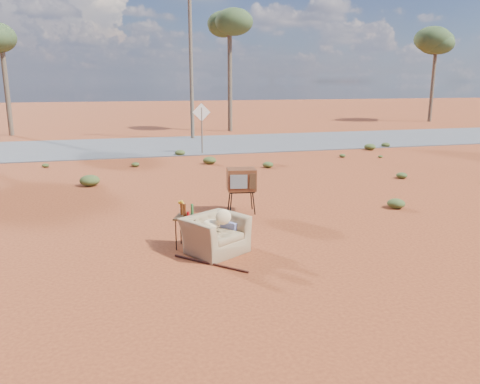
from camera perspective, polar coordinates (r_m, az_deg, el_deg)
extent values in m
plane|color=#99431E|center=(8.93, 0.20, -6.92)|extent=(140.00, 140.00, 0.00)
cube|color=#565659|center=(23.39, -9.62, 5.60)|extent=(140.00, 7.00, 0.04)
imported|color=#90744E|center=(8.62, -3.07, -4.49)|extent=(1.24, 1.11, 0.91)
ellipsoid|color=beige|center=(8.60, -3.53, -4.02)|extent=(0.33, 0.33, 0.19)
ellipsoid|color=beige|center=(8.45, -2.05, -3.07)|extent=(0.29, 0.15, 0.29)
cube|color=navy|center=(9.06, -1.19, -4.83)|extent=(0.72, 0.81, 0.53)
cube|color=black|center=(11.20, 0.16, 0.17)|extent=(0.66, 0.54, 0.03)
cylinder|color=black|center=(11.03, -1.12, -1.48)|extent=(0.03, 0.03, 0.54)
cylinder|color=black|center=(11.10, 1.69, -1.40)|extent=(0.03, 0.03, 0.54)
cylinder|color=black|center=(11.44, -1.33, -0.94)|extent=(0.03, 0.03, 0.54)
cylinder|color=black|center=(11.50, 1.39, -0.87)|extent=(0.03, 0.03, 0.54)
cube|color=#5C3017|center=(11.14, 0.16, 1.56)|extent=(0.74, 0.61, 0.52)
cube|color=slate|center=(10.86, -0.15, 1.25)|extent=(0.40, 0.08, 0.32)
cube|color=#472D19|center=(10.90, 1.55, 1.30)|extent=(0.15, 0.04, 0.37)
cube|color=#3C2916|center=(8.87, -6.51, -3.08)|extent=(0.56, 0.56, 0.03)
cylinder|color=black|center=(8.84, -7.81, -5.20)|extent=(0.02, 0.02, 0.60)
cylinder|color=black|center=(8.76, -5.65, -5.32)|extent=(0.02, 0.02, 0.60)
cylinder|color=black|center=(9.15, -7.23, -4.53)|extent=(0.02, 0.02, 0.60)
cylinder|color=black|center=(9.07, -5.14, -4.64)|extent=(0.02, 0.02, 0.60)
cylinder|color=#4B200C|center=(8.90, -7.10, -2.19)|extent=(0.06, 0.06, 0.22)
cylinder|color=#4B200C|center=(8.77, -6.75, -2.35)|extent=(0.06, 0.06, 0.24)
cylinder|color=#2B6129|center=(8.89, -5.86, -2.22)|extent=(0.05, 0.05, 0.20)
cylinder|color=red|center=(8.75, -6.34, -2.80)|extent=(0.05, 0.05, 0.11)
cylinder|color=silver|center=(9.00, -7.11, -2.35)|extent=(0.07, 0.07, 0.12)
ellipsoid|color=gold|center=(8.96, -7.14, -1.43)|extent=(0.14, 0.14, 0.10)
cylinder|color=#451A12|center=(8.20, -3.65, -8.68)|extent=(1.10, 1.11, 0.04)
cylinder|color=brown|center=(20.53, -4.67, 7.44)|extent=(0.06, 0.06, 2.00)
cube|color=silver|center=(20.46, -4.72, 9.67)|extent=(0.78, 0.04, 0.78)
cylinder|color=brown|center=(30.63, -26.64, 11.78)|extent=(0.28, 0.28, 6.00)
ellipsoid|color=#3E5029|center=(30.72, -27.14, 16.43)|extent=(3.20, 3.20, 2.20)
cylinder|color=brown|center=(29.96, -1.25, 14.11)|extent=(0.28, 0.28, 7.00)
ellipsoid|color=#3E5029|center=(30.15, -1.28, 19.81)|extent=(3.20, 3.20, 2.20)
cylinder|color=brown|center=(40.19, 22.47, 12.57)|extent=(0.28, 0.28, 6.50)
ellipsoid|color=#3E5029|center=(40.30, 22.83, 16.47)|extent=(3.20, 3.20, 2.20)
cylinder|color=brown|center=(25.94, -5.99, 15.27)|extent=(0.20, 0.20, 8.00)
ellipsoid|color=#455525|center=(12.31, 18.50, -1.33)|extent=(0.44, 0.44, 0.24)
ellipsoid|color=#455525|center=(14.89, -17.86, 1.35)|extent=(0.60, 0.60, 0.33)
ellipsoid|color=#455525|center=(16.17, 19.10, 1.92)|extent=(0.36, 0.36, 0.20)
ellipsoid|color=#455525|center=(17.23, 3.43, 3.34)|extent=(0.40, 0.40, 0.22)
ellipsoid|color=#455525|center=(17.85, -12.64, 3.30)|extent=(0.30, 0.30, 0.17)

